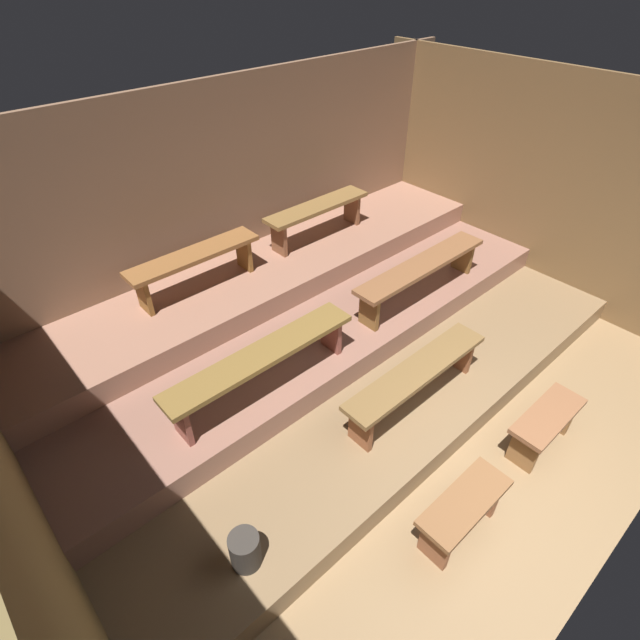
% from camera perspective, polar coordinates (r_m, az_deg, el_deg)
% --- Properties ---
extents(ground, '(7.00, 5.23, 0.08)m').
position_cam_1_polar(ground, '(5.47, 5.15, -7.74)').
color(ground, olive).
extents(wall_back, '(7.00, 0.06, 2.76)m').
position_cam_1_polar(wall_back, '(6.09, -9.87, 13.39)').
color(wall_back, brown).
rests_on(wall_back, ground).
extents(wall_left, '(0.06, 5.23, 2.76)m').
position_cam_1_polar(wall_left, '(3.53, -32.55, -15.02)').
color(wall_left, brown).
rests_on(wall_left, ground).
extents(wall_right, '(0.06, 5.23, 2.76)m').
position_cam_1_polar(wall_right, '(6.98, 24.50, 13.86)').
color(wall_right, brown).
rests_on(wall_right, ground).
extents(platform_lower, '(6.20, 3.42, 0.26)m').
position_cam_1_polar(platform_lower, '(5.60, 1.52, -3.78)').
color(platform_lower, olive).
rests_on(platform_lower, ground).
extents(platform_middle, '(6.20, 2.29, 0.26)m').
position_cam_1_polar(platform_middle, '(5.76, -2.27, 0.95)').
color(platform_middle, '#8C6150').
rests_on(platform_middle, platform_lower).
extents(platform_upper, '(6.20, 1.16, 0.26)m').
position_cam_1_polar(platform_upper, '(5.98, -5.84, 5.39)').
color(platform_upper, '#976853').
rests_on(platform_upper, platform_middle).
extents(bench_floor_left, '(0.86, 0.32, 0.45)m').
position_cam_1_polar(bench_floor_left, '(4.28, 16.26, -20.29)').
color(bench_floor_left, brown).
rests_on(bench_floor_left, ground).
extents(bench_floor_right, '(0.86, 0.32, 0.45)m').
position_cam_1_polar(bench_floor_right, '(5.09, 24.70, -10.75)').
color(bench_floor_right, brown).
rests_on(bench_floor_right, ground).
extents(bench_lower_center, '(1.72, 0.32, 0.45)m').
position_cam_1_polar(bench_lower_center, '(4.72, 11.15, -6.33)').
color(bench_lower_center, brown).
rests_on(bench_lower_center, platform_lower).
extents(bench_middle_left, '(1.93, 0.32, 0.45)m').
position_cam_1_polar(bench_middle_left, '(4.43, -6.72, -4.57)').
color(bench_middle_left, brown).
rests_on(bench_middle_left, platform_middle).
extents(bench_middle_right, '(1.93, 0.32, 0.45)m').
position_cam_1_polar(bench_middle_right, '(5.71, 11.69, 5.79)').
color(bench_middle_right, brown).
rests_on(bench_middle_right, platform_middle).
extents(bench_upper_left, '(1.48, 0.32, 0.45)m').
position_cam_1_polar(bench_upper_left, '(5.44, -14.35, 6.71)').
color(bench_upper_left, brown).
rests_on(bench_upper_left, platform_upper).
extents(bench_upper_right, '(1.48, 0.32, 0.45)m').
position_cam_1_polar(bench_upper_right, '(6.30, -0.31, 12.47)').
color(bench_upper_right, brown).
rests_on(bench_upper_right, platform_upper).
extents(pail_lower, '(0.23, 0.23, 0.30)m').
position_cam_1_polar(pail_lower, '(3.91, -8.68, -24.87)').
color(pail_lower, '#332D28').
rests_on(pail_lower, platform_lower).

